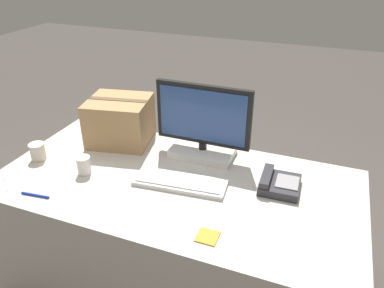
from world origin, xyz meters
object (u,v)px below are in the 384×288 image
keyboard (180,182)px  pen_marker (35,195)px  spoon (6,180)px  monitor (203,129)px  desk_phone (278,184)px  cardboard_box (120,121)px  paper_cup_right (84,165)px  paper_cup_left (38,152)px  sticky_note_pad (208,237)px

keyboard → pen_marker: bearing=-156.1°
spoon → monitor: bearing=-100.3°
desk_phone → cardboard_box: bearing=168.7°
spoon → cardboard_box: cardboard_box is taller
spoon → pen_marker: pen_marker is taller
desk_phone → keyboard: bearing=-164.5°
desk_phone → paper_cup_right: 0.98m
paper_cup_left → paper_cup_right: paper_cup_right is taller
monitor → spoon: size_ratio=4.58×
spoon → sticky_note_pad: bearing=-136.6°
desk_phone → sticky_note_pad: (-0.21, -0.45, -0.02)m
desk_phone → sticky_note_pad: size_ratio=2.35×
desk_phone → paper_cup_left: bearing=-173.2°
keyboard → desk_phone: desk_phone is taller
keyboard → paper_cup_right: paper_cup_right is taller
spoon → sticky_note_pad: 1.07m
pen_marker → sticky_note_pad: 0.85m
monitor → sticky_note_pad: (0.24, -0.61, -0.17)m
paper_cup_right → spoon: bearing=-148.7°
paper_cup_right → spoon: size_ratio=0.84×
desk_phone → sticky_note_pad: 0.49m
paper_cup_left → pen_marker: size_ratio=0.64×
paper_cup_left → paper_cup_right: size_ratio=0.98×
keyboard → cardboard_box: size_ratio=1.18×
desk_phone → paper_cup_right: paper_cup_right is taller
sticky_note_pad → cardboard_box: bearing=141.4°
spoon → cardboard_box: bearing=-74.3°
paper_cup_right → keyboard: bearing=9.7°
keyboard → paper_cup_left: 0.82m
pen_marker → sticky_note_pad: bearing=-3.9°
cardboard_box → keyboard: bearing=-30.6°
desk_phone → paper_cup_right: bearing=-168.6°
monitor → spoon: bearing=-144.7°
monitor → paper_cup_right: bearing=-142.3°
cardboard_box → pen_marker: 0.65m
desk_phone → pen_marker: 1.15m
pen_marker → monitor: bearing=40.5°
keyboard → sticky_note_pad: (0.25, -0.30, -0.01)m
paper_cup_right → sticky_note_pad: size_ratio=1.10×
monitor → pen_marker: size_ratio=3.57×
paper_cup_left → pen_marker: paper_cup_left is taller
paper_cup_right → pen_marker: (-0.10, -0.25, -0.04)m
paper_cup_right → monitor: bearing=37.7°
spoon → paper_cup_left: bearing=-47.8°
paper_cup_left → spoon: size_ratio=0.83×
keyboard → cardboard_box: bearing=144.0°
keyboard → spoon: 0.87m
pen_marker → cardboard_box: bearing=75.6°
keyboard → spoon: bearing=-166.3°
paper_cup_right → cardboard_box: bearing=91.3°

